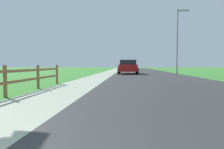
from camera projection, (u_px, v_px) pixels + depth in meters
The scene contains 7 objects.
ground_plane at pixel (116, 73), 25.48m from camera, with size 120.00×120.00×0.00m, color #3C8530.
road_asphalt at pixel (143, 72), 27.21m from camera, with size 7.00×66.00×0.01m, color #323232.
curb_concrete at pixel (95, 72), 27.70m from camera, with size 6.00×66.00×0.01m, color #A6AC97.
grass_verge at pixel (84, 72), 27.81m from camera, with size 5.00×66.00×0.00m, color #3C8530.
rail_fence at pixel (5, 79), 6.06m from camera, with size 0.11×9.08×0.97m.
parked_suv_red at pixel (128, 67), 22.33m from camera, with size 2.16×4.34×1.51m.
street_lamp at pixel (178, 36), 20.48m from camera, with size 1.17×0.20×6.55m.
Camera 1 is at (1.40, -0.43, 0.97)m, focal length 32.76 mm.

